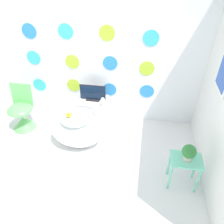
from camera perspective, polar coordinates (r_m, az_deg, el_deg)
ground_plane at (r=3.33m, az=-12.76°, el=-19.87°), size 12.00×12.00×0.00m
wall_back_dotted at (r=3.89m, az=-5.94°, el=15.12°), size 4.90×0.05×2.60m
wall_right at (r=3.09m, az=27.16°, el=5.00°), size 0.06×2.85×2.60m
bathtub at (r=3.74m, az=-8.94°, el=-4.46°), size 0.89×0.65×0.57m
rubber_duck at (r=3.53m, az=-11.30°, el=-0.70°), size 0.08×0.09×0.10m
chair at (r=4.34m, az=-22.39°, el=-0.81°), size 0.45×0.45×0.84m
tv_cabinet at (r=4.16m, az=-4.77°, el=0.26°), size 0.53×0.43×0.51m
tv at (r=3.94m, az=-5.05°, el=4.82°), size 0.47×0.12×0.30m
vase at (r=3.79m, az=-2.39°, el=2.48°), size 0.07×0.07×0.17m
side_table at (r=3.19m, az=18.54°, el=-12.95°), size 0.42×0.30×0.50m
potted_plant_left at (r=3.02m, az=19.46°, el=-9.89°), size 0.19×0.19×0.24m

